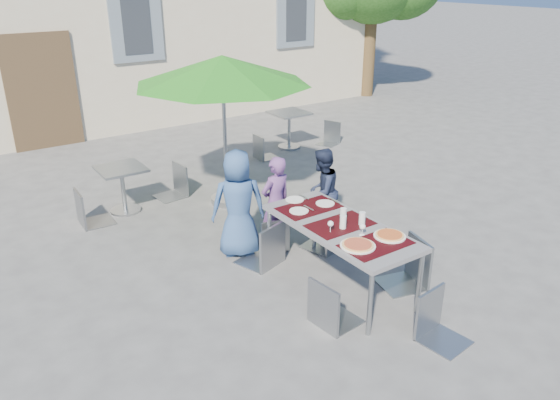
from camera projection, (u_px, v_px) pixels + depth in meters
ground at (394, 278)px, 6.27m from camera, size 90.00×90.00×0.00m
dining_table at (340, 229)px, 5.87m from camera, size 0.80×1.85×0.76m
pizza_near_left at (358, 245)px, 5.38m from camera, size 0.35×0.35×0.03m
pizza_near_right at (390, 235)px, 5.58m from camera, size 0.33×0.33×0.03m
glassware at (349, 220)px, 5.78m from camera, size 0.46×0.44×0.15m
place_settings at (307, 204)px, 6.33m from camera, size 0.64×0.51×0.01m
child_0 at (238, 204)px, 6.57m from camera, size 0.77×0.65×1.34m
child_1 at (276, 203)px, 6.78m from camera, size 0.47×0.33×1.20m
child_2 at (321, 192)px, 7.16m from camera, size 0.65×0.51×1.17m
chair_0 at (265, 219)px, 6.33m from camera, size 0.57×0.57×1.02m
chair_1 at (272, 214)px, 6.70m from camera, size 0.44×0.44×0.86m
chair_2 at (330, 207)px, 6.71m from camera, size 0.54×0.55×0.98m
chair_3 at (332, 277)px, 5.24m from camera, size 0.46×0.46×0.95m
chair_4 at (413, 235)px, 5.94m from camera, size 0.55×0.55×1.03m
chair_5 at (442, 289)px, 5.06m from camera, size 0.45×0.46×0.92m
patio_umbrella at (222, 71)px, 7.54m from camera, size 2.51×2.51×2.19m
cafe_table_0 at (123, 183)px, 7.83m from camera, size 0.64×0.64×0.68m
bg_chair_l_0 at (85, 187)px, 7.38m from camera, size 0.44×0.44×0.96m
bg_chair_r_0 at (173, 162)px, 8.35m from camera, size 0.46×0.46×0.95m
cafe_table_1 at (289, 124)px, 10.67m from camera, size 0.67×0.67×0.72m
bg_chair_l_1 at (263, 133)px, 10.03m from camera, size 0.40×0.39×0.86m
bg_chair_r_1 at (330, 120)px, 10.92m from camera, size 0.49×0.48×0.84m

